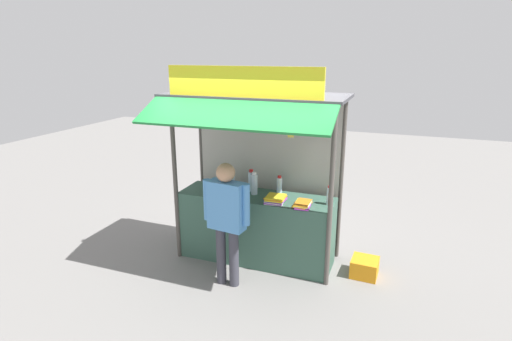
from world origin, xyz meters
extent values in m
plane|color=slate|center=(0.00, 0.00, 0.00)|extent=(20.00, 20.00, 0.00)
cube|color=#385B4C|center=(0.00, 0.00, 0.47)|extent=(2.10, 0.61, 0.94)
cylinder|color=#4C4742|center=(-1.05, -0.30, 1.13)|extent=(0.06, 0.06, 2.26)
cylinder|color=#4C4742|center=(1.05, -0.30, 1.13)|extent=(0.06, 0.06, 2.26)
cylinder|color=#4C4742|center=(-1.05, 0.47, 1.13)|extent=(0.06, 0.06, 2.26)
cylinder|color=#4C4742|center=(1.05, 0.47, 1.13)|extent=(0.06, 0.06, 2.26)
cube|color=#B7B2A8|center=(0.00, 0.47, 1.10)|extent=(2.06, 0.04, 2.21)
cube|color=#3F3F44|center=(0.00, -0.02, 2.28)|extent=(2.30, 0.97, 0.04)
cube|color=#1E7A38|center=(0.00, -0.75, 2.14)|extent=(2.26, 0.51, 0.26)
cube|color=yellow|center=(0.00, -0.45, 2.47)|extent=(1.89, 0.04, 0.35)
cylinder|color=#59544C|center=(0.00, -0.40, 2.18)|extent=(2.00, 0.02, 0.02)
cylinder|color=silver|center=(0.98, 0.01, 1.05)|extent=(0.07, 0.07, 0.22)
cylinder|color=red|center=(0.98, 0.01, 1.18)|extent=(0.05, 0.05, 0.03)
cylinder|color=silver|center=(0.28, 0.15, 1.06)|extent=(0.07, 0.07, 0.23)
cylinder|color=red|center=(0.28, 0.15, 1.19)|extent=(0.05, 0.05, 0.03)
cylinder|color=silver|center=(-0.42, 0.16, 1.08)|extent=(0.09, 0.09, 0.27)
cylinder|color=#198C33|center=(-0.42, 0.16, 1.23)|extent=(0.06, 0.06, 0.04)
cylinder|color=silver|center=(-0.13, 0.16, 1.08)|extent=(0.09, 0.09, 0.27)
cylinder|color=red|center=(-0.13, 0.16, 1.23)|extent=(0.06, 0.06, 0.04)
cylinder|color=silver|center=(-0.54, 0.02, 1.04)|extent=(0.06, 0.06, 0.20)
cylinder|color=#198C33|center=(-0.54, 0.02, 1.16)|extent=(0.04, 0.04, 0.03)
cylinder|color=silver|center=(-0.04, 0.04, 1.08)|extent=(0.09, 0.09, 0.28)
cylinder|color=white|center=(-0.04, 0.04, 1.24)|extent=(0.06, 0.06, 0.04)
cube|color=green|center=(-0.20, -0.23, 0.95)|extent=(0.18, 0.26, 0.01)
cube|color=purple|center=(-0.20, -0.23, 0.96)|extent=(0.20, 0.27, 0.01)
cube|color=purple|center=(-0.18, -0.22, 0.97)|extent=(0.19, 0.26, 0.01)
cube|color=purple|center=(-0.20, -0.23, 0.98)|extent=(0.20, 0.27, 0.01)
cube|color=white|center=(-0.19, -0.22, 0.99)|extent=(0.20, 0.27, 0.01)
cube|color=black|center=(-0.20, -0.23, 0.99)|extent=(0.20, 0.27, 0.01)
cube|color=black|center=(0.68, -0.18, 0.95)|extent=(0.19, 0.30, 0.01)
cube|color=purple|center=(0.70, -0.19, 0.96)|extent=(0.20, 0.30, 0.01)
cube|color=orange|center=(0.68, -0.18, 0.97)|extent=(0.21, 0.30, 0.01)
cube|color=white|center=(0.69, -0.18, 0.98)|extent=(0.19, 0.29, 0.01)
cube|color=yellow|center=(0.68, -0.19, 0.99)|extent=(0.19, 0.29, 0.01)
cube|color=orange|center=(0.69, -0.18, 1.00)|extent=(0.18, 0.29, 0.01)
cube|color=white|center=(0.31, -0.16, 0.95)|extent=(0.25, 0.27, 0.01)
cube|color=purple|center=(0.32, -0.16, 0.96)|extent=(0.24, 0.26, 0.01)
cube|color=white|center=(0.33, -0.16, 0.97)|extent=(0.24, 0.26, 0.01)
cube|color=purple|center=(0.33, -0.15, 0.98)|extent=(0.25, 0.26, 0.01)
cube|color=blue|center=(0.31, -0.15, 0.98)|extent=(0.24, 0.26, 0.01)
cube|color=yellow|center=(0.32, -0.16, 0.99)|extent=(0.24, 0.26, 0.01)
cube|color=yellow|center=(0.33, -0.16, 1.00)|extent=(0.24, 0.26, 0.01)
cube|color=orange|center=(0.32, -0.15, 1.01)|extent=(0.26, 0.27, 0.01)
cube|color=yellow|center=(0.33, -0.16, 1.02)|extent=(0.24, 0.26, 0.01)
cylinder|color=#332D23|center=(-0.54, -0.40, 2.12)|extent=(0.01, 0.01, 0.07)
cylinder|color=olive|center=(-0.54, -0.40, 2.07)|extent=(0.04, 0.04, 0.04)
ellipsoid|color=yellow|center=(-0.52, -0.41, 1.99)|extent=(0.03, 0.08, 0.14)
ellipsoid|color=yellow|center=(-0.54, -0.38, 1.99)|extent=(0.07, 0.04, 0.15)
ellipsoid|color=yellow|center=(-0.56, -0.39, 1.99)|extent=(0.06, 0.07, 0.15)
ellipsoid|color=yellow|center=(-0.56, -0.42, 1.99)|extent=(0.06, 0.06, 0.15)
ellipsoid|color=yellow|center=(-0.54, -0.42, 1.99)|extent=(0.06, 0.04, 0.15)
cylinder|color=#332D23|center=(0.57, -0.40, 2.09)|extent=(0.01, 0.01, 0.14)
cylinder|color=olive|center=(0.57, -0.40, 2.00)|extent=(0.04, 0.04, 0.04)
ellipsoid|color=yellow|center=(0.59, -0.41, 1.93)|extent=(0.04, 0.07, 0.15)
ellipsoid|color=yellow|center=(0.58, -0.38, 1.93)|extent=(0.08, 0.06, 0.15)
ellipsoid|color=yellow|center=(0.56, -0.38, 1.93)|extent=(0.08, 0.06, 0.15)
ellipsoid|color=yellow|center=(0.55, -0.41, 1.93)|extent=(0.04, 0.08, 0.15)
ellipsoid|color=yellow|center=(0.57, -0.42, 1.93)|extent=(0.06, 0.05, 0.15)
ellipsoid|color=yellow|center=(0.59, -0.42, 1.93)|extent=(0.07, 0.06, 0.15)
cylinder|color=#383842|center=(-0.19, -0.72, 0.38)|extent=(0.12, 0.12, 0.75)
cylinder|color=#383842|center=(-0.02, -0.72, 0.38)|extent=(0.12, 0.12, 0.75)
cube|color=#4C8CCC|center=(-0.11, -0.72, 1.05)|extent=(0.47, 0.24, 0.59)
cylinder|color=#4C8CCC|center=(-0.36, -0.72, 1.09)|extent=(0.10, 0.10, 0.50)
cylinder|color=#4C8CCC|center=(0.14, -0.72, 1.09)|extent=(0.10, 0.10, 0.50)
sphere|color=tan|center=(-0.11, -0.72, 1.46)|extent=(0.23, 0.23, 0.23)
cube|color=orange|center=(1.48, 0.07, 0.12)|extent=(0.35, 0.35, 0.23)
camera|label=1|loc=(1.77, -4.77, 2.80)|focal=28.24mm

